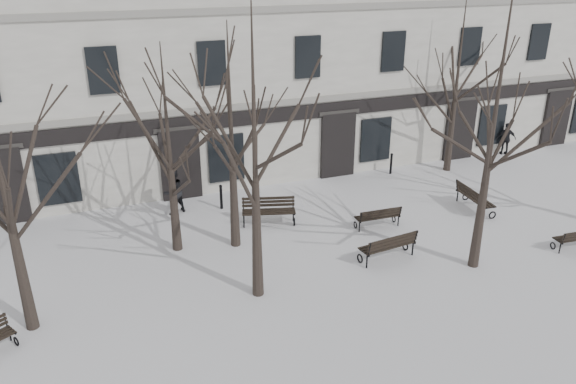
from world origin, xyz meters
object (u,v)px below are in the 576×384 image
bench_5 (474,197)px  tree_1 (254,120)px  bench_3 (269,210)px  bench_1 (389,245)px  tree_2 (498,95)px  bench_4 (378,216)px

bench_5 → tree_1: bearing=110.4°
bench_3 → bench_5: size_ratio=1.03×
bench_1 → tree_1: bearing=-1.4°
tree_2 → bench_4: tree_2 is taller
bench_1 → bench_4: size_ratio=1.18×
tree_2 → bench_4: 6.36m
tree_1 → bench_3: tree_1 is taller
tree_2 → bench_5: (2.72, 3.53, -5.02)m
bench_1 → bench_3: 4.82m
tree_1 → bench_4: size_ratio=5.01×
tree_2 → tree_1: bearing=172.5°
bench_4 → bench_5: (4.25, 0.04, 0.07)m
bench_4 → bench_5: bearing=-177.1°
bench_1 → bench_3: bearing=-61.6°
tree_1 → bench_1: tree_1 is taller
bench_3 → bench_5: bearing=3.7°
bench_3 → tree_2: bearing=-29.6°
bench_3 → bench_5: bench_3 is taller
bench_4 → tree_2: bearing=116.1°
bench_3 → bench_4: bearing=-10.2°
bench_4 → bench_5: 4.25m
tree_2 → bench_5: 6.72m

